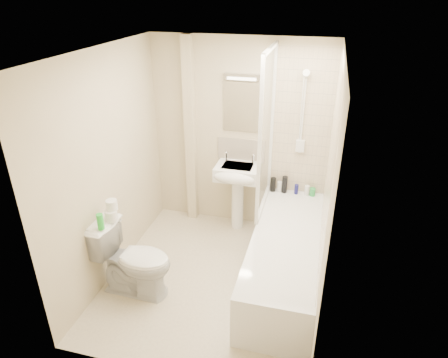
# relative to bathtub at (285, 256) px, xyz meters

# --- Properties ---
(floor) EXTENTS (2.50, 2.50, 0.00)m
(floor) POSITION_rel_bathtub_xyz_m (-0.75, -0.20, -0.29)
(floor) COLOR beige
(floor) RESTS_ON ground
(wall_back) EXTENTS (2.20, 0.02, 2.40)m
(wall_back) POSITION_rel_bathtub_xyz_m (-0.75, 1.05, 0.91)
(wall_back) COLOR beige
(wall_back) RESTS_ON ground
(wall_left) EXTENTS (0.02, 2.50, 2.40)m
(wall_left) POSITION_rel_bathtub_xyz_m (-1.85, -0.20, 0.91)
(wall_left) COLOR beige
(wall_left) RESTS_ON ground
(wall_right) EXTENTS (0.02, 2.50, 2.40)m
(wall_right) POSITION_rel_bathtub_xyz_m (0.35, -0.20, 0.91)
(wall_right) COLOR beige
(wall_right) RESTS_ON ground
(ceiling) EXTENTS (2.20, 2.50, 0.02)m
(ceiling) POSITION_rel_bathtub_xyz_m (-0.75, -0.20, 2.11)
(ceiling) COLOR white
(ceiling) RESTS_ON wall_back
(tile_back) EXTENTS (0.70, 0.01, 1.75)m
(tile_back) POSITION_rel_bathtub_xyz_m (0.00, 1.04, 1.14)
(tile_back) COLOR beige
(tile_back) RESTS_ON wall_back
(tile_right) EXTENTS (0.01, 2.10, 1.75)m
(tile_right) POSITION_rel_bathtub_xyz_m (0.34, 0.00, 1.14)
(tile_right) COLOR beige
(tile_right) RESTS_ON wall_right
(pipe_boxing) EXTENTS (0.12, 0.12, 2.40)m
(pipe_boxing) POSITION_rel_bathtub_xyz_m (-1.37, 0.99, 0.91)
(pipe_boxing) COLOR beige
(pipe_boxing) RESTS_ON ground
(splashback) EXTENTS (0.60, 0.02, 0.30)m
(splashback) POSITION_rel_bathtub_xyz_m (-0.72, 1.04, 0.74)
(splashback) COLOR beige
(splashback) RESTS_ON wall_back
(mirror) EXTENTS (0.46, 0.01, 0.60)m
(mirror) POSITION_rel_bathtub_xyz_m (-0.72, 1.04, 1.29)
(mirror) COLOR white
(mirror) RESTS_ON wall_back
(strip_light) EXTENTS (0.42, 0.07, 0.07)m
(strip_light) POSITION_rel_bathtub_xyz_m (-0.72, 1.02, 1.66)
(strip_light) COLOR silver
(strip_light) RESTS_ON wall_back
(bathtub) EXTENTS (0.70, 2.10, 0.55)m
(bathtub) POSITION_rel_bathtub_xyz_m (0.00, 0.00, 0.00)
(bathtub) COLOR white
(bathtub) RESTS_ON ground
(shower_screen) EXTENTS (0.04, 0.92, 1.80)m
(shower_screen) POSITION_rel_bathtub_xyz_m (-0.35, 0.60, 1.16)
(shower_screen) COLOR white
(shower_screen) RESTS_ON bathtub
(shower_fixture) EXTENTS (0.10, 0.16, 0.99)m
(shower_fixture) POSITION_rel_bathtub_xyz_m (-0.00, 0.99, 1.26)
(shower_fixture) COLOR white
(shower_fixture) RESTS_ON wall_back
(pedestal_sink) EXTENTS (0.53, 0.49, 1.02)m
(pedestal_sink) POSITION_rel_bathtub_xyz_m (-0.72, 0.81, 0.43)
(pedestal_sink) COLOR white
(pedestal_sink) RESTS_ON ground
(bottle_black_a) EXTENTS (0.07, 0.07, 0.18)m
(bottle_black_a) POSITION_rel_bathtub_xyz_m (-0.29, 0.96, 0.35)
(bottle_black_a) COLOR black
(bottle_black_a) RESTS_ON bathtub
(bottle_white_a) EXTENTS (0.06, 0.06, 0.14)m
(bottle_white_a) POSITION_rel_bathtub_xyz_m (-0.20, 0.96, 0.33)
(bottle_white_a) COLOR silver
(bottle_white_a) RESTS_ON bathtub
(bottle_black_b) EXTENTS (0.07, 0.07, 0.22)m
(bottle_black_b) POSITION_rel_bathtub_xyz_m (-0.14, 0.96, 0.37)
(bottle_black_b) COLOR black
(bottle_black_b) RESTS_ON bathtub
(bottle_blue) EXTENTS (0.05, 0.05, 0.12)m
(bottle_blue) POSITION_rel_bathtub_xyz_m (0.00, 0.96, 0.32)
(bottle_blue) COLOR navy
(bottle_blue) RESTS_ON bathtub
(bottle_white_b) EXTENTS (0.06, 0.06, 0.13)m
(bottle_white_b) POSITION_rel_bathtub_xyz_m (0.13, 0.96, 0.32)
(bottle_white_b) COLOR white
(bottle_white_b) RESTS_ON bathtub
(bottle_green) EXTENTS (0.07, 0.07, 0.10)m
(bottle_green) POSITION_rel_bathtub_xyz_m (0.20, 0.96, 0.31)
(bottle_green) COLOR green
(bottle_green) RESTS_ON bathtub
(toilet) EXTENTS (0.50, 0.81, 0.80)m
(toilet) POSITION_rel_bathtub_xyz_m (-1.47, -0.58, 0.11)
(toilet) COLOR white
(toilet) RESTS_ON ground
(toilet_roll_lower) EXTENTS (0.12, 0.12, 0.11)m
(toilet_roll_lower) POSITION_rel_bathtub_xyz_m (-1.69, -0.52, 0.56)
(toilet_roll_lower) COLOR white
(toilet_roll_lower) RESTS_ON toilet
(toilet_roll_upper) EXTENTS (0.11, 0.11, 0.10)m
(toilet_roll_upper) POSITION_rel_bathtub_xyz_m (-1.69, -0.49, 0.66)
(toilet_roll_upper) COLOR white
(toilet_roll_upper) RESTS_ON toilet_roll_lower
(green_bottle) EXTENTS (0.06, 0.06, 0.16)m
(green_bottle) POSITION_rel_bathtub_xyz_m (-1.71, -0.69, 0.59)
(green_bottle) COLOR green
(green_bottle) RESTS_ON toilet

